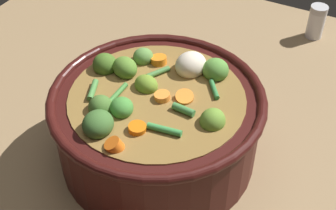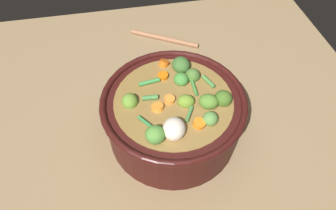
% 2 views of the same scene
% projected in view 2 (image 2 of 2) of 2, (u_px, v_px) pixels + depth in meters
% --- Properties ---
extents(ground_plane, '(1.10, 1.10, 0.00)m').
position_uv_depth(ground_plane, '(173.00, 132.00, 0.75)').
color(ground_plane, '#8C704C').
extents(cooking_pot, '(0.32, 0.32, 0.15)m').
position_uv_depth(cooking_pot, '(173.00, 115.00, 0.70)').
color(cooking_pot, '#38110F').
rests_on(cooking_pot, ground_plane).
extents(wooden_spoon, '(0.21, 0.21, 0.02)m').
position_uv_depth(wooden_spoon, '(156.00, 53.00, 0.92)').
color(wooden_spoon, '#9F6A48').
rests_on(wooden_spoon, ground_plane).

